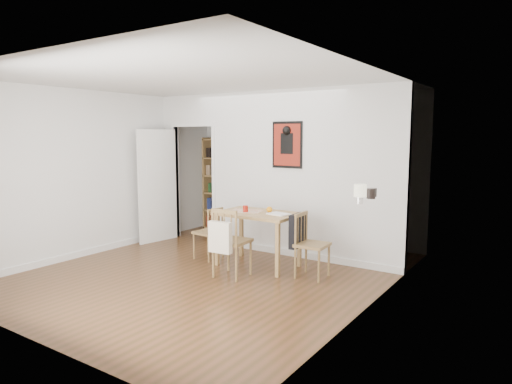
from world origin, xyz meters
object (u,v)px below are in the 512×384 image
Objects in this scene: chair_left at (208,233)px; mantel_lamp at (360,192)px; orange_fruit at (269,210)px; ceramic_jar_b at (373,192)px; red_glass at (245,209)px; notebook at (279,214)px; ceramic_jar_a at (371,194)px; dining_table at (258,219)px; chair_front at (231,242)px; fireplace at (371,246)px; chair_right at (311,244)px; bookshelf at (222,185)px.

chair_left is 2.88m from mantel_lamp.
orange_fruit is 0.84× the size of ceramic_jar_b.
red_glass reaches higher than notebook.
notebook is at bearing -18.85° from orange_fruit.
mantel_lamp is at bearing -85.48° from ceramic_jar_a.
dining_table is 11.33× the size of ceramic_jar_b.
ceramic_jar_a is at bearing -77.82° from ceramic_jar_b.
chair_front is at bearing -169.14° from ceramic_jar_a.
fireplace is 5.91× the size of mantel_lamp.
ceramic_jar_b is (-0.04, 0.20, -0.01)m from ceramic_jar_a.
orange_fruit is (0.30, 0.16, -0.01)m from red_glass.
red_glass is 1.98m from ceramic_jar_a.
fireplace is (1.82, -0.36, -0.08)m from dining_table.
chair_right is 8.88× the size of red_glass.
notebook is 1.52m from ceramic_jar_a.
orange_fruit is 1.64m from ceramic_jar_b.
bookshelf is at bearing 135.43° from red_glass.
bookshelf is 4.53m from mantel_lamp.
chair_right is 0.99m from fireplace.
mantel_lamp is at bearing -35.92° from chair_right.
fireplace reaches higher than chair_right.
bookshelf reaches higher than mantel_lamp.
chair_left is at bearing -58.08° from bookshelf.
mantel_lamp is at bearing -83.11° from ceramic_jar_b.
orange_fruit is (1.00, 0.18, 0.43)m from chair_left.
bookshelf reaches higher than notebook.
notebook is at bearing 168.52° from ceramic_jar_a.
ceramic_jar_a is (1.93, -0.19, 0.38)m from red_glass.
bookshelf is 21.54× the size of orange_fruit.
fireplace is 12.67× the size of red_glass.
ceramic_jar_a is 0.20m from ceramic_jar_b.
red_glass is 0.35m from orange_fruit.
bookshelf reaches higher than chair_right.
fireplace is (2.68, -0.27, 0.21)m from chair_left.
dining_table is at bearing 171.25° from ceramic_jar_a.
chair_left is 1.11m from orange_fruit.
dining_table is 0.93× the size of fireplace.
fireplace is 1.75m from orange_fruit.
chair_front is 3.09m from bookshelf.
fireplace is at bearing -17.88° from chair_right.
bookshelf is 2.69m from orange_fruit.
chair_front is 0.75× the size of fireplace.
fireplace is 0.67m from ceramic_jar_b.
chair_front is at bearing -102.96° from orange_fruit.
chair_left is at bearing -169.95° from orange_fruit.
chair_front is 0.66m from red_glass.
ceramic_jar_b is at bearing -5.80° from orange_fruit.
chair_left is 0.64× the size of fireplace.
ceramic_jar_a is (3.76, -1.99, 0.31)m from bookshelf.
ceramic_jar_a reaches higher than fireplace.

